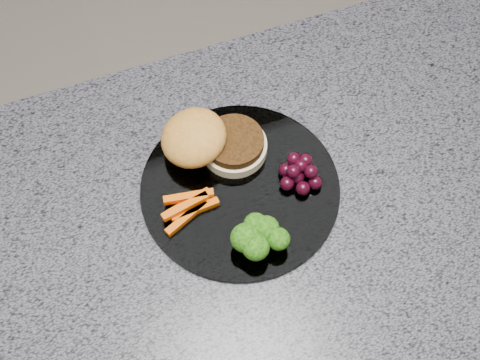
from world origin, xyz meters
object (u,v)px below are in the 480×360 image
Objects in this scene: plate at (240,189)px; grape_bunch at (300,172)px; burger at (208,142)px; island_cabinet at (209,347)px.

grape_bunch is (0.08, -0.01, 0.02)m from plate.
burger is (-0.02, 0.07, 0.02)m from plate.
plate is 0.07m from burger.
plate is at bearing 170.39° from grape_bunch.
burger is at bearing 63.08° from island_cabinet.
burger is at bearing 106.14° from plate.
plate is 0.08m from grape_bunch.
grape_bunch is at bearing 15.31° from island_cabinet.
island_cabinet is at bearing -110.63° from burger.
plate reaches higher than island_cabinet.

